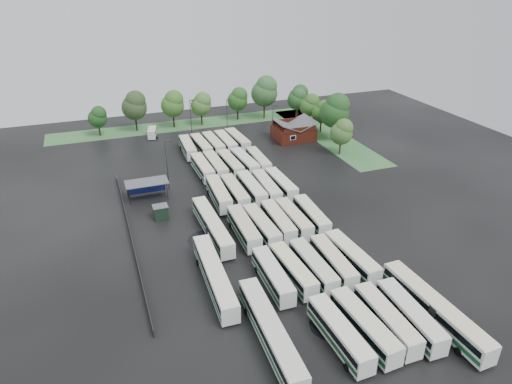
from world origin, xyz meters
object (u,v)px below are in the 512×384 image
object	(u,v)px
artic_bus_west_a	(270,331)
minibus	(152,132)
brick_building	(294,132)
artic_bus_east	(434,309)

from	to	relation	value
artic_bus_west_a	minibus	bearing A→B (deg)	92.93
brick_building	artic_bus_east	world-z (taller)	brick_building
brick_building	minibus	size ratio (longest dim) A/B	1.74
brick_building	artic_bus_east	bearing A→B (deg)	-99.69
artic_bus_west_a	artic_bus_east	distance (m)	21.56
minibus	brick_building	bearing A→B (deg)	-10.30
artic_bus_east	minibus	distance (m)	86.88
artic_bus_west_a	artic_bus_east	bearing A→B (deg)	-7.90
artic_bus_west_a	artic_bus_east	world-z (taller)	artic_bus_east
brick_building	minibus	bearing A→B (deg)	157.08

